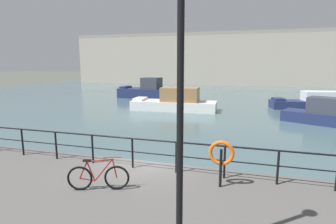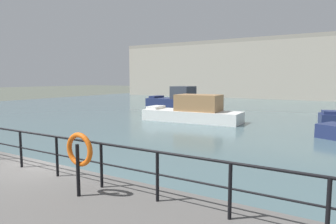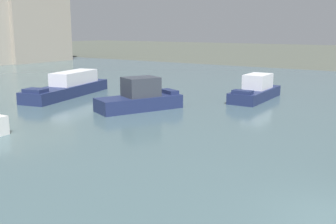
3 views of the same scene
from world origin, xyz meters
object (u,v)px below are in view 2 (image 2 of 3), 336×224
object	(u,v)px
harbor_building	(336,68)
moored_small_launch	(178,101)
life_ring_stand	(79,152)
moored_cabin_cruiser	(193,111)

from	to	relation	value
harbor_building	moored_small_launch	distance (m)	33.98
life_ring_stand	moored_small_launch	bearing A→B (deg)	115.09
moored_cabin_cruiser	harbor_building	bearing A→B (deg)	-105.59
harbor_building	life_ring_stand	bearing A→B (deg)	-92.49
harbor_building	moored_cabin_cruiser	size ratio (longest dim) A/B	8.39
moored_cabin_cruiser	life_ring_stand	world-z (taller)	life_ring_stand
harbor_building	life_ring_stand	size ratio (longest dim) A/B	50.36
moored_small_launch	life_ring_stand	distance (m)	29.02
moored_cabin_cruiser	life_ring_stand	bearing A→B (deg)	106.01
moored_cabin_cruiser	life_ring_stand	size ratio (longest dim) A/B	6.00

